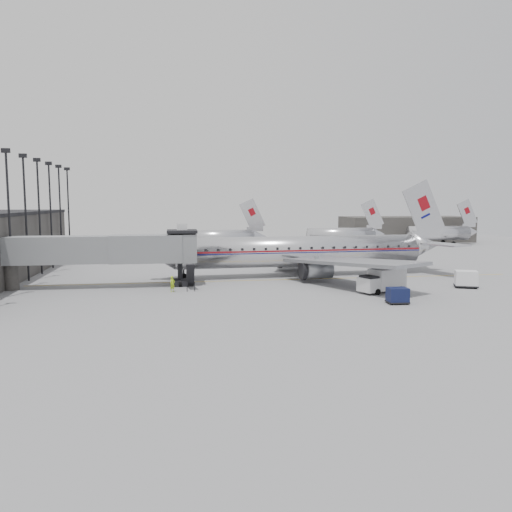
{
  "coord_description": "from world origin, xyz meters",
  "views": [
    {
      "loc": [
        -9.47,
        -53.53,
        9.55
      ],
      "look_at": [
        -0.42,
        4.13,
        3.2
      ],
      "focal_mm": 35.0,
      "sensor_mm": 36.0,
      "label": 1
    }
  ],
  "objects_px": {
    "airliner": "(305,251)",
    "baggage_cart_white": "(466,279)",
    "service_van": "(382,280)",
    "baggage_cart_navy": "(398,295)",
    "ramp_worker": "(172,284)"
  },
  "relations": [
    {
      "from": "baggage_cart_navy",
      "to": "airliner",
      "type": "bearing_deg",
      "value": 104.07
    },
    {
      "from": "airliner",
      "to": "baggage_cart_white",
      "type": "xyz_separation_m",
      "value": [
        15.46,
        -11.84,
        -2.17
      ]
    },
    {
      "from": "baggage_cart_white",
      "to": "airliner",
      "type": "bearing_deg",
      "value": 165.89
    },
    {
      "from": "airliner",
      "to": "baggage_cart_white",
      "type": "relative_size",
      "value": 13.57
    },
    {
      "from": "service_van",
      "to": "baggage_cart_white",
      "type": "height_order",
      "value": "service_van"
    },
    {
      "from": "service_van",
      "to": "baggage_cart_navy",
      "type": "distance_m",
      "value": 6.04
    },
    {
      "from": "service_van",
      "to": "baggage_cart_white",
      "type": "relative_size",
      "value": 1.92
    },
    {
      "from": "service_van",
      "to": "baggage_cart_white",
      "type": "distance_m",
      "value": 10.5
    },
    {
      "from": "ramp_worker",
      "to": "service_van",
      "type": "bearing_deg",
      "value": -52.57
    },
    {
      "from": "airliner",
      "to": "ramp_worker",
      "type": "xyz_separation_m",
      "value": [
        -16.94,
        -9.41,
        -2.32
      ]
    },
    {
      "from": "baggage_cart_navy",
      "to": "baggage_cart_white",
      "type": "xyz_separation_m",
      "value": [
        11.41,
        7.2,
        0.2
      ]
    },
    {
      "from": "baggage_cart_white",
      "to": "service_van",
      "type": "bearing_deg",
      "value": -149.74
    },
    {
      "from": "baggage_cart_navy",
      "to": "ramp_worker",
      "type": "height_order",
      "value": "ramp_worker"
    },
    {
      "from": "ramp_worker",
      "to": "baggage_cart_navy",
      "type": "bearing_deg",
      "value": -67.67
    },
    {
      "from": "service_van",
      "to": "airliner",
      "type": "bearing_deg",
      "value": 88.75
    }
  ]
}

